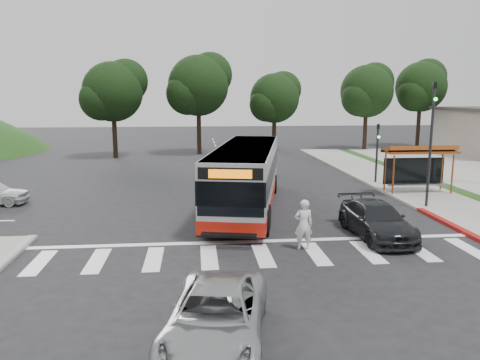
{
  "coord_description": "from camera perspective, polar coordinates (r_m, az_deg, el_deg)",
  "views": [
    {
      "loc": [
        -2.45,
        -21.34,
        5.81
      ],
      "look_at": [
        -0.19,
        1.92,
        1.6
      ],
      "focal_mm": 35.0,
      "sensor_mm": 36.0,
      "label": 1
    }
  ],
  "objects": [
    {
      "name": "sidewalk_east",
      "position": [
        32.78,
        18.77,
        -0.44
      ],
      "size": [
        4.0,
        40.0,
        0.12
      ],
      "primitive_type": "cube",
      "color": "gray",
      "rests_on": "ground"
    },
    {
      "name": "traffic_signal_ne_tall",
      "position": [
        25.89,
        22.3,
        5.17
      ],
      "size": [
        0.18,
        0.37,
        6.5
      ],
      "color": "black",
      "rests_on": "ground"
    },
    {
      "name": "curb_east_red",
      "position": [
        23.2,
        24.35,
        -5.03
      ],
      "size": [
        0.32,
        6.0,
        0.15
      ],
      "primitive_type": "cube",
      "color": "maroon",
      "rests_on": "ground"
    },
    {
      "name": "tree_north_a",
      "position": [
        47.43,
        -5.01,
        11.51
      ],
      "size": [
        6.6,
        6.15,
        10.17
      ],
      "color": "black",
      "rests_on": "ground"
    },
    {
      "name": "crosswalk_ladder",
      "position": [
        17.51,
        2.84,
        -9.15
      ],
      "size": [
        18.0,
        2.6,
        0.01
      ],
      "primitive_type": "cube",
      "color": "silver",
      "rests_on": "ground"
    },
    {
      "name": "traffic_signal_ne_short",
      "position": [
        32.35,
        16.39,
        3.88
      ],
      "size": [
        0.18,
        0.37,
        4.0
      ],
      "color": "black",
      "rests_on": "ground"
    },
    {
      "name": "silver_suv_south",
      "position": [
        11.48,
        -2.93,
        -16.33
      ],
      "size": [
        3.12,
        5.23,
        1.36
      ],
      "primitive_type": "imported",
      "rotation": [
        0.0,
        0.0,
        -0.18
      ],
      "color": "#9B9EA0",
      "rests_on": "ground"
    },
    {
      "name": "tree_north_b",
      "position": [
        50.13,
        4.3,
        10.01
      ],
      "size": [
        5.72,
        5.33,
        8.43
      ],
      "color": "black",
      "rests_on": "ground"
    },
    {
      "name": "pedestrian",
      "position": [
        18.07,
        7.76,
        -5.4
      ],
      "size": [
        0.71,
        0.47,
        1.95
      ],
      "primitive_type": "imported",
      "rotation": [
        0.0,
        0.0,
        3.14
      ],
      "color": "silver",
      "rests_on": "ground"
    },
    {
      "name": "tree_ne_a",
      "position": [
        52.77,
        15.26,
        10.49
      ],
      "size": [
        6.16,
        5.74,
        9.3
      ],
      "color": "black",
      "rests_on": "parking_lot"
    },
    {
      "name": "tree_ne_b",
      "position": [
        57.41,
        21.23,
        10.64
      ],
      "size": [
        6.16,
        5.74,
        10.02
      ],
      "color": "black",
      "rests_on": "ground"
    },
    {
      "name": "curb_east",
      "position": [
        32.01,
        15.5,
        -0.49
      ],
      "size": [
        0.3,
        40.0,
        0.15
      ],
      "primitive_type": "cube",
      "color": "#9E9991",
      "rests_on": "ground"
    },
    {
      "name": "ground",
      "position": [
        22.25,
        0.97,
        -4.92
      ],
      "size": [
        140.0,
        140.0,
        0.0
      ],
      "primitive_type": "plane",
      "color": "black",
      "rests_on": "ground"
    },
    {
      "name": "tree_north_c",
      "position": [
        46.02,
        -15.16,
        10.46
      ],
      "size": [
        6.16,
        5.74,
        9.3
      ],
      "color": "black",
      "rests_on": "ground"
    },
    {
      "name": "transit_bus",
      "position": [
        24.33,
        0.76,
        0.32
      ],
      "size": [
        5.29,
        12.93,
        3.27
      ],
      "primitive_type": null,
      "rotation": [
        0.0,
        0.0,
        -0.21
      ],
      "color": "#B0B3B5",
      "rests_on": "ground"
    },
    {
      "name": "bus_shelter",
      "position": [
        29.78,
        20.94,
        2.87
      ],
      "size": [
        4.2,
        1.6,
        2.86
      ],
      "color": "#8E4117",
      "rests_on": "sidewalk_east"
    },
    {
      "name": "dark_sedan",
      "position": [
        20.37,
        16.27,
        -4.69
      ],
      "size": [
        2.19,
        4.99,
        1.43
      ],
      "primitive_type": "imported",
      "rotation": [
        0.0,
        0.0,
        0.04
      ],
      "color": "black",
      "rests_on": "ground"
    }
  ]
}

